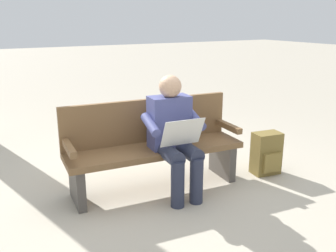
% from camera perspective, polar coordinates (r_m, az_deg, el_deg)
% --- Properties ---
extents(ground_plane, '(40.00, 40.00, 0.00)m').
position_cam_1_polar(ground_plane, '(3.95, -1.89, -9.39)').
color(ground_plane, '#B7AD99').
extents(bench_near, '(1.83, 0.62, 0.90)m').
position_cam_1_polar(bench_near, '(3.84, -2.35, -2.77)').
color(bench_near, brown).
rests_on(bench_near, ground).
extents(person_seated, '(0.59, 0.59, 1.18)m').
position_cam_1_polar(person_seated, '(3.63, 0.93, -1.05)').
color(person_seated, '#474C84').
rests_on(person_seated, ground).
extents(backpack, '(0.33, 0.26, 0.48)m').
position_cam_1_polar(backpack, '(4.35, 14.76, -4.10)').
color(backpack, brown).
rests_on(backpack, ground).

